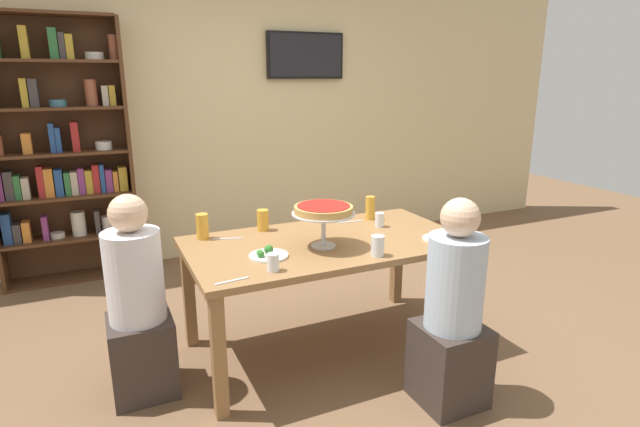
% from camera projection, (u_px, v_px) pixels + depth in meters
% --- Properties ---
extents(ground_plane, '(12.00, 12.00, 0.00)m').
position_uv_depth(ground_plane, '(326.00, 346.00, 3.33)').
color(ground_plane, brown).
extents(rear_partition, '(8.00, 0.12, 2.80)m').
position_uv_depth(rear_partition, '(230.00, 111.00, 4.89)').
color(rear_partition, beige).
rests_on(rear_partition, ground_plane).
extents(dining_table, '(1.72, 0.93, 0.74)m').
position_uv_depth(dining_table, '(327.00, 253.00, 3.16)').
color(dining_table, olive).
rests_on(dining_table, ground_plane).
extents(bookshelf, '(1.10, 0.30, 2.21)m').
position_uv_depth(bookshelf, '(59.00, 152.00, 4.18)').
color(bookshelf, '#4C2D19').
rests_on(bookshelf, ground_plane).
extents(television, '(0.80, 0.05, 0.44)m').
position_uv_depth(television, '(306.00, 56.00, 4.97)').
color(television, black).
extents(diner_near_right, '(0.34, 0.34, 1.15)m').
position_uv_depth(diner_near_right, '(452.00, 319.00, 2.65)').
color(diner_near_right, '#382D28').
rests_on(diner_near_right, ground_plane).
extents(diner_head_west, '(0.34, 0.34, 1.15)m').
position_uv_depth(diner_head_west, '(138.00, 312.00, 2.73)').
color(diner_head_west, '#382D28').
rests_on(diner_head_west, ground_plane).
extents(deep_dish_pizza_stand, '(0.38, 0.38, 0.26)m').
position_uv_depth(deep_dish_pizza_stand, '(324.00, 212.00, 2.96)').
color(deep_dish_pizza_stand, silver).
rests_on(deep_dish_pizza_stand, dining_table).
extents(salad_plate_near_diner, '(0.23, 0.23, 0.07)m').
position_uv_depth(salad_plate_near_diner, '(268.00, 254.00, 2.85)').
color(salad_plate_near_diner, white).
rests_on(salad_plate_near_diner, dining_table).
extents(salad_plate_far_diner, '(0.20, 0.20, 0.07)m').
position_uv_depth(salad_plate_far_diner, '(439.00, 237.00, 3.13)').
color(salad_plate_far_diner, white).
rests_on(salad_plate_far_diner, dining_table).
extents(beer_glass_amber_tall, '(0.08, 0.08, 0.14)m').
position_uv_depth(beer_glass_amber_tall, '(263.00, 220.00, 3.32)').
color(beer_glass_amber_tall, gold).
rests_on(beer_glass_amber_tall, dining_table).
extents(beer_glass_amber_short, '(0.07, 0.07, 0.17)m').
position_uv_depth(beer_glass_amber_short, '(370.00, 208.00, 3.58)').
color(beer_glass_amber_short, gold).
rests_on(beer_glass_amber_short, dining_table).
extents(beer_glass_amber_spare, '(0.08, 0.08, 0.16)m').
position_uv_depth(beer_glass_amber_spare, '(202.00, 226.00, 3.15)').
color(beer_glass_amber_spare, gold).
rests_on(beer_glass_amber_spare, dining_table).
extents(water_glass_clear_near, '(0.06, 0.06, 0.10)m').
position_uv_depth(water_glass_clear_near, '(380.00, 220.00, 3.41)').
color(water_glass_clear_near, white).
rests_on(water_glass_clear_near, dining_table).
extents(water_glass_clear_far, '(0.07, 0.07, 0.09)m').
position_uv_depth(water_glass_clear_far, '(273.00, 262.00, 2.64)').
color(water_glass_clear_far, white).
rests_on(water_glass_clear_far, dining_table).
extents(water_glass_clear_spare, '(0.08, 0.08, 0.12)m').
position_uv_depth(water_glass_clear_spare, '(378.00, 246.00, 2.85)').
color(water_glass_clear_spare, white).
rests_on(water_glass_clear_spare, dining_table).
extents(cutlery_fork_near, '(0.18, 0.04, 0.00)m').
position_uv_depth(cutlery_fork_near, '(232.00, 281.00, 2.51)').
color(cutlery_fork_near, silver).
rests_on(cutlery_fork_near, dining_table).
extents(cutlery_knife_near, '(0.18, 0.08, 0.00)m').
position_uv_depth(cutlery_knife_near, '(228.00, 239.00, 3.16)').
color(cutlery_knife_near, silver).
rests_on(cutlery_knife_near, dining_table).
extents(cutlery_fork_far, '(0.18, 0.04, 0.00)m').
position_uv_depth(cutlery_fork_far, '(350.00, 222.00, 3.52)').
color(cutlery_fork_far, silver).
rests_on(cutlery_fork_far, dining_table).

